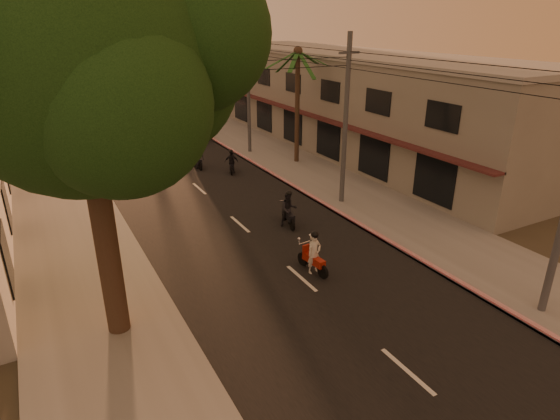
# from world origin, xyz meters

# --- Properties ---
(ground) EXTENTS (160.00, 160.00, 0.00)m
(ground) POSITION_xyz_m (0.00, 0.00, 0.00)
(ground) COLOR #383023
(ground) RESTS_ON ground
(road) EXTENTS (10.00, 140.00, 0.02)m
(road) POSITION_xyz_m (0.00, 20.00, 0.01)
(road) COLOR black
(road) RESTS_ON ground
(sidewalk_right) EXTENTS (5.00, 140.00, 0.12)m
(sidewalk_right) POSITION_xyz_m (7.50, 20.00, 0.06)
(sidewalk_right) COLOR slate
(sidewalk_right) RESTS_ON ground
(sidewalk_left) EXTENTS (5.00, 140.00, 0.12)m
(sidewalk_left) POSITION_xyz_m (-7.50, 20.00, 0.06)
(sidewalk_left) COLOR slate
(sidewalk_left) RESTS_ON ground
(curb_stripe) EXTENTS (0.20, 60.00, 0.20)m
(curb_stripe) POSITION_xyz_m (5.10, 15.00, 0.10)
(curb_stripe) COLOR #AD121D
(curb_stripe) RESTS_ON ground
(shophouse_row) EXTENTS (8.80, 34.20, 7.30)m
(shophouse_row) POSITION_xyz_m (13.95, 18.00, 3.65)
(shophouse_row) COLOR gray
(shophouse_row) RESTS_ON ground
(broadleaf_tree) EXTENTS (9.60, 8.70, 12.10)m
(broadleaf_tree) POSITION_xyz_m (-6.61, 2.14, 8.48)
(broadleaf_tree) COLOR black
(broadleaf_tree) RESTS_ON ground
(palm_tree) EXTENTS (5.00, 5.00, 8.20)m
(palm_tree) POSITION_xyz_m (8.00, 16.00, 7.15)
(palm_tree) COLOR black
(palm_tree) RESTS_ON ground
(utility_poles) EXTENTS (1.20, 48.26, 9.00)m
(utility_poles) POSITION_xyz_m (6.20, 20.00, 6.54)
(utility_poles) COLOR #38383A
(utility_poles) RESTS_ON ground
(filler_right) EXTENTS (8.00, 14.00, 6.00)m
(filler_right) POSITION_xyz_m (14.00, 45.00, 3.00)
(filler_right) COLOR gray
(filler_right) RESTS_ON ground
(scooter_red) EXTENTS (0.79, 1.88, 1.85)m
(scooter_red) POSITION_xyz_m (0.68, 2.22, 0.81)
(scooter_red) COLOR black
(scooter_red) RESTS_ON ground
(scooter_mid_a) EXTENTS (1.14, 1.88, 1.87)m
(scooter_mid_a) POSITION_xyz_m (2.09, 6.72, 0.85)
(scooter_mid_a) COLOR black
(scooter_mid_a) RESTS_ON ground
(scooter_mid_b) EXTENTS (1.16, 1.54, 1.61)m
(scooter_mid_b) POSITION_xyz_m (2.99, 16.00, 0.73)
(scooter_mid_b) COLOR black
(scooter_mid_b) RESTS_ON ground
(scooter_far_a) EXTENTS (0.91, 1.90, 1.86)m
(scooter_far_a) POSITION_xyz_m (1.35, 18.09, 0.83)
(scooter_far_a) COLOR black
(scooter_far_a) RESTS_ON ground
(scooter_far_b) EXTENTS (1.60, 1.68, 1.80)m
(scooter_far_b) POSITION_xyz_m (3.26, 32.38, 0.83)
(scooter_far_b) COLOR black
(scooter_far_b) RESTS_ON ground
(parked_car) EXTENTS (2.53, 4.91, 1.51)m
(parked_car) POSITION_xyz_m (3.72, 26.55, 0.76)
(parked_car) COLOR #A4A7AC
(parked_car) RESTS_ON ground
(scooter_far_c) EXTENTS (0.84, 1.65, 1.62)m
(scooter_far_c) POSITION_xyz_m (1.22, 32.99, 0.73)
(scooter_far_c) COLOR black
(scooter_far_c) RESTS_ON ground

